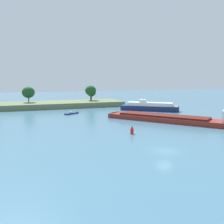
{
  "coord_description": "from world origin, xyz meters",
  "views": [
    {
      "loc": [
        -21.68,
        -33.44,
        11.64
      ],
      "look_at": [
        5.61,
        39.67,
        1.2
      ],
      "focal_mm": 39.35,
      "sensor_mm": 36.0,
      "label": 1
    }
  ],
  "objects_px": {
    "white_riverboat": "(150,107)",
    "channel_buoy_red": "(132,130)",
    "fishing_skiff": "(72,113)",
    "cargo_barge": "(171,118)"
  },
  "relations": [
    {
      "from": "white_riverboat",
      "to": "cargo_barge",
      "type": "distance_m",
      "value": 24.34
    },
    {
      "from": "channel_buoy_red",
      "to": "cargo_barge",
      "type": "bearing_deg",
      "value": 31.47
    },
    {
      "from": "white_riverboat",
      "to": "channel_buoy_red",
      "type": "height_order",
      "value": "white_riverboat"
    },
    {
      "from": "white_riverboat",
      "to": "channel_buoy_red",
      "type": "xyz_separation_m",
      "value": [
        -22.92,
        -33.5,
        -0.63
      ]
    },
    {
      "from": "fishing_skiff",
      "to": "cargo_barge",
      "type": "relative_size",
      "value": 0.16
    },
    {
      "from": "fishing_skiff",
      "to": "channel_buoy_red",
      "type": "relative_size",
      "value": 2.76
    },
    {
      "from": "cargo_barge",
      "to": "channel_buoy_red",
      "type": "height_order",
      "value": "cargo_barge"
    },
    {
      "from": "channel_buoy_red",
      "to": "white_riverboat",
      "type": "bearing_deg",
      "value": 55.62
    },
    {
      "from": "fishing_skiff",
      "to": "white_riverboat",
      "type": "height_order",
      "value": "white_riverboat"
    },
    {
      "from": "cargo_barge",
      "to": "channel_buoy_red",
      "type": "bearing_deg",
      "value": -148.53
    }
  ]
}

